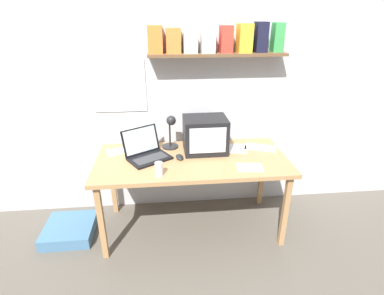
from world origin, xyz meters
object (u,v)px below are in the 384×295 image
Objects in this scene: desk_lamp at (171,130)px; open_notebook at (250,167)px; juice_glass at (159,170)px; computer_mouse at (179,157)px; loose_paper_near_laptop at (122,151)px; floor_cushion at (70,230)px; laptop at (146,150)px; corner_desk at (192,164)px; loose_paper_near_monitor at (236,148)px; printed_handout at (260,148)px; crt_monitor at (205,135)px.

desk_lamp reaches higher than open_notebook.
computer_mouse is at bearing 57.85° from juice_glass.
juice_glass is 0.73m from open_notebook.
loose_paper_near_laptop reaches higher than floor_cushion.
laptop is at bearing 167.54° from computer_mouse.
laptop is 1.04m from floor_cushion.
corner_desk is 3.71× the size of laptop.
loose_paper_near_monitor reaches higher than corner_desk.
printed_handout is at bearing 11.47° from computer_mouse.
desk_lamp is 0.62m from loose_paper_near_monitor.
laptop reaches higher than open_notebook.
crt_monitor is at bearing -22.87° from laptop.
corner_desk is at bearing 0.12° from computer_mouse.
corner_desk is 5.18× the size of printed_handout.
desk_lamp is at bearing 173.97° from loose_paper_near_monitor.
laptop is 0.29m from computer_mouse.
loose_paper_near_monitor is at bearing 20.43° from corner_desk.
loose_paper_near_laptop is at bearing 177.41° from printed_handout.
loose_paper_near_monitor is at bearing -21.64° from desk_lamp.
loose_paper_near_laptop is 0.96× the size of printed_handout.
loose_paper_near_monitor and open_notebook have the same top height.
crt_monitor is 0.31m from computer_mouse.
open_notebook is at bearing -25.85° from corner_desk.
juice_glass reaches higher than floor_cushion.
loose_paper_near_laptop is 1.03m from loose_paper_near_monitor.
printed_handout is at bearing 0.65° from crt_monitor.
juice_glass is (-0.28, -0.27, 0.11)m from corner_desk.
loose_paper_near_laptop is (-0.22, 0.15, -0.06)m from laptop.
open_notebook is (0.32, -0.36, -0.15)m from crt_monitor.
loose_paper_near_laptop is (-0.74, 0.07, -0.15)m from crt_monitor.
crt_monitor is at bearing -30.07° from desk_lamp.
desk_lamp reaches higher than crt_monitor.
desk_lamp is 0.78m from open_notebook.
open_notebook is (0.84, -0.28, -0.06)m from laptop.
open_notebook is (0.62, -0.44, -0.18)m from desk_lamp.
open_notebook is (0.73, 0.06, -0.05)m from juice_glass.
corner_desk is 5.40× the size of loose_paper_near_laptop.
printed_handout is (0.52, 0.01, -0.15)m from crt_monitor.
juice_glass reaches higher than printed_handout.
loose_paper_near_monitor is (0.81, 0.09, -0.06)m from laptop.
printed_handout is at bearing -0.74° from loose_paper_near_monitor.
juice_glass is at bearing -135.57° from corner_desk.
computer_mouse is (0.28, -0.06, -0.05)m from laptop.
crt_monitor is 0.76m from loose_paper_near_laptop.
desk_lamp reaches higher than juice_glass.
juice_glass is at bearing -155.28° from printed_handout.
loose_paper_near_monitor is 1.69m from floor_cushion.
printed_handout is at bearing -20.17° from desk_lamp.
loose_paper_near_laptop is 1.14m from open_notebook.
juice_glass is 1.02m from printed_handout.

